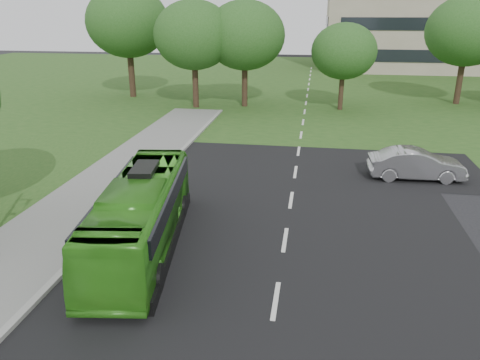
{
  "coord_description": "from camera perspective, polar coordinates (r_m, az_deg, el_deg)",
  "views": [
    {
      "loc": [
        0.85,
        -13.99,
        8.26
      ],
      "look_at": [
        -2.06,
        3.99,
        1.6
      ],
      "focal_mm": 35.0,
      "sensor_mm": 36.0,
      "label": 1
    }
  ],
  "objects": [
    {
      "name": "bus",
      "position": [
        17.29,
        -11.92,
        -4.06
      ],
      "size": [
        3.49,
        9.64,
        2.63
      ],
      "primitive_type": "imported",
      "rotation": [
        0.0,
        0.0,
        0.14
      ],
      "color": "green",
      "rests_on": "ground"
    },
    {
      "name": "tree_park_f",
      "position": [
        48.29,
        -13.55,
        18.2
      ],
      "size": [
        7.84,
        7.84,
        10.46
      ],
      "color": "black",
      "rests_on": "ground"
    },
    {
      "name": "sedan",
      "position": [
        25.68,
        20.66,
        1.83
      ],
      "size": [
        4.84,
        1.9,
        1.57
      ],
      "primitive_type": "imported",
      "rotation": [
        0.0,
        0.0,
        1.62
      ],
      "color": "#ADACB1",
      "rests_on": "ground"
    },
    {
      "name": "tree_park_d",
      "position": [
        47.72,
        25.98,
        16.0
      ],
      "size": [
        7.2,
        7.2,
        9.53
      ],
      "color": "black",
      "rests_on": "ground"
    },
    {
      "name": "tree_park_a",
      "position": [
        41.9,
        -5.65,
        17.16
      ],
      "size": [
        6.86,
        6.86,
        9.12
      ],
      "color": "black",
      "rests_on": "ground"
    },
    {
      "name": "street_surfaces",
      "position": [
        37.67,
        7.15,
        7.31
      ],
      "size": [
        120.0,
        120.0,
        0.15
      ],
      "color": "black",
      "rests_on": "ground"
    },
    {
      "name": "tree_park_c",
      "position": [
        41.65,
        12.57,
        15.06
      ],
      "size": [
        5.49,
        5.49,
        7.29
      ],
      "color": "black",
      "rests_on": "ground"
    },
    {
      "name": "ground",
      "position": [
        16.27,
        5.0,
        -10.52
      ],
      "size": [
        160.0,
        160.0,
        0.0
      ],
      "primitive_type": "plane",
      "color": "black",
      "rests_on": "ground"
    },
    {
      "name": "tree_park_b",
      "position": [
        42.18,
        0.6,
        17.21
      ],
      "size": [
        6.95,
        6.95,
        9.11
      ],
      "color": "black",
      "rests_on": "ground"
    }
  ]
}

